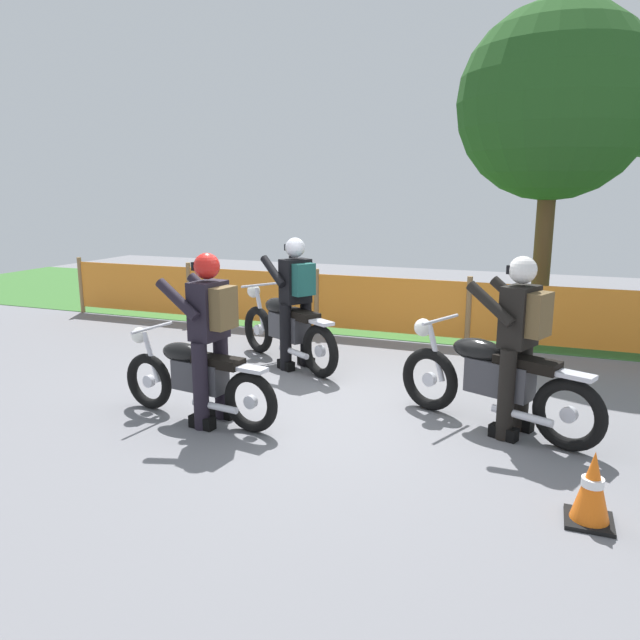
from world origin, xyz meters
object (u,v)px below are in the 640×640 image
at_px(rider_third, 210,330).
at_px(rider_trailing, 296,296).
at_px(motorcycle_trailing, 286,328).
at_px(traffic_cone, 592,488).
at_px(motorcycle_lead, 493,380).
at_px(motorcycle_third, 195,378).
at_px(rider_lead, 519,337).

bearing_deg(rider_third, rider_trailing, -82.51).
bearing_deg(motorcycle_trailing, traffic_cone, 173.60).
xyz_separation_m(motorcycle_lead, motorcycle_trailing, (-2.76, 1.31, 0.00)).
bearing_deg(traffic_cone, motorcycle_trailing, 141.63).
distance_m(motorcycle_trailing, traffic_cone, 4.56).
xyz_separation_m(motorcycle_third, rider_trailing, (0.22, 2.02, 0.51)).
bearing_deg(traffic_cone, rider_lead, 112.73).
distance_m(motorcycle_trailing, motorcycle_third, 2.14).
bearing_deg(motorcycle_trailing, motorcycle_lead, -173.43).
distance_m(motorcycle_trailing, rider_trailing, 0.52).
bearing_deg(rider_lead, motorcycle_trailing, -2.25).
xyz_separation_m(motorcycle_lead, rider_third, (-2.58, -0.86, 0.47)).
height_order(rider_lead, rider_trailing, same).
height_order(rider_trailing, traffic_cone, rider_trailing).
bearing_deg(rider_trailing, rider_lead, -172.75).
bearing_deg(motorcycle_third, motorcycle_trailing, -82.73).
bearing_deg(rider_lead, rider_trailing, -1.77).
distance_m(rider_trailing, traffic_cone, 4.38).
height_order(motorcycle_lead, rider_third, rider_third).
height_order(motorcycle_trailing, traffic_cone, motorcycle_trailing).
height_order(rider_third, traffic_cone, rider_third).
relative_size(motorcycle_lead, rider_third, 1.18).
distance_m(rider_lead, traffic_cone, 1.70).
height_order(motorcycle_trailing, motorcycle_third, motorcycle_trailing).
relative_size(rider_lead, rider_trailing, 1.00).
bearing_deg(rider_lead, rider_third, 38.40).
xyz_separation_m(motorcycle_lead, rider_lead, (0.21, -0.09, 0.47)).
distance_m(motorcycle_lead, motorcycle_trailing, 3.05).
relative_size(rider_trailing, rider_third, 1.00).
xyz_separation_m(rider_lead, traffic_cone, (0.60, -1.43, -0.69)).
distance_m(motorcycle_third, rider_trailing, 2.10).
relative_size(rider_third, traffic_cone, 3.19).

